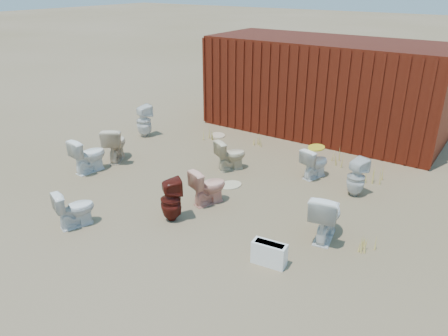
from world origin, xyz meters
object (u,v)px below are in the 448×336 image
Objects in this scene: toilet_back_beige_right at (231,155)px; loose_tank at (269,254)px; toilet_front_a at (89,155)px; toilet_back_yellowlid at (315,163)px; toilet_front_e at (326,215)px; toilet_back_beige_left at (115,144)px; toilet_front_pink at (208,186)px; toilet_back_a at (144,121)px; shipping_container at (324,87)px; toilet_back_e at (356,177)px; toilet_front_maroon at (171,200)px; toilet_front_c at (75,208)px.

toilet_back_beige_right is 1.34× the size of loose_tank.
toilet_front_a is 1.16× the size of toilet_back_yellowlid.
toilet_front_e reaches higher than toilet_back_beige_right.
toilet_front_e is 5.16m from toilet_back_beige_left.
toilet_back_a is at bearing -8.05° from toilet_front_pink.
toilet_back_e is (2.07, -3.22, -0.83)m from shipping_container.
toilet_front_e is 1.71m from toilet_back_e.
toilet_front_pink is 1.36× the size of loose_tank.
toilet_front_a reaches higher than toilet_back_yellowlid.
toilet_back_yellowlid is at bearing 1.20° from toilet_back_e.
toilet_front_maroon is at bearing 168.56° from loose_tank.
toilet_front_pink is 1.06× the size of toilet_back_yellowlid.
toilet_back_e is (2.62, 0.31, 0.04)m from toilet_back_beige_right.
toilet_back_beige_left is at bearing 52.11° from toilet_back_beige_right.
toilet_front_pink is 2.21m from toilet_front_e.
toilet_front_e is at bearing -155.74° from toilet_front_pink.
toilet_back_beige_right is at bearing -37.49° from toilet_front_e.
toilet_back_beige_right is at bearing 126.08° from loose_tank.
toilet_front_maroon is 1.53× the size of loose_tank.
toilet_front_e is 1.60× the size of loose_tank.
toilet_back_a is 3.08m from toilet_back_beige_right.
toilet_front_e is (2.17, -4.93, -0.80)m from shipping_container.
toilet_front_pink is at bearing -90.45° from shipping_container.
toilet_front_c is 0.80× the size of toilet_front_e.
toilet_back_beige_left reaches higher than toilet_back_e.
toilet_back_beige_right is (-0.56, -3.53, -0.87)m from shipping_container.
toilet_back_beige_right is 1.04× the size of toilet_back_yellowlid.
toilet_front_e is 1.19× the size of toilet_back_beige_right.
toilet_back_a is 1.67× the size of loose_tank.
toilet_front_maroon reaches higher than toilet_back_beige_right.
toilet_front_e is at bearing 134.72° from toilet_back_yellowlid.
loose_tank is (5.39, -3.02, -0.24)m from toilet_back_a.
toilet_front_c is 3.30m from loose_tank.
toilet_front_a is 0.94× the size of toilet_front_e.
toilet_front_pink is at bearing 144.11° from loose_tank.
toilet_back_beige_right is at bearing -49.60° from toilet_front_pink.
toilet_front_pink is at bearing -63.85° from toilet_front_maroon.
toilet_back_beige_left reaches higher than toilet_front_c.
toilet_back_yellowlid is (4.69, 0.15, -0.09)m from toilet_back_a.
toilet_front_a is at bearing -24.37° from toilet_front_c.
toilet_back_e reaches higher than toilet_back_yellowlid.
toilet_front_e is at bearing 142.59° from toilet_back_beige_left.
toilet_back_beige_left reaches higher than toilet_front_pink.
shipping_container reaches higher than toilet_back_yellowlid.
toilet_front_a is at bearing -119.17° from shipping_container.
toilet_back_e is (5.67, -0.19, -0.04)m from toilet_back_a.
toilet_front_a reaches higher than loose_tank.
toilet_front_a is at bearing 42.87° from toilet_back_e.
toilet_back_beige_left is 4.42m from toilet_back_yellowlid.
toilet_back_beige_right is (-0.37, 2.36, -0.05)m from toilet_front_maroon.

